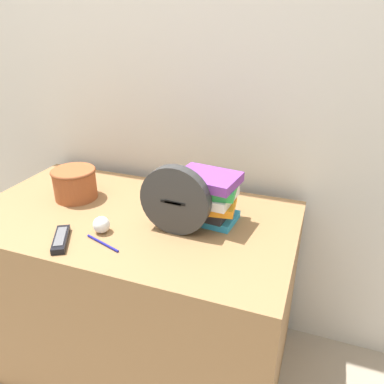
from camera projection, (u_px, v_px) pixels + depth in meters
name	position (u px, v px, depth m)	size (l,w,h in m)	color
wall_back	(171.00, 66.00, 1.52)	(6.00, 0.04, 2.40)	beige
desk	(137.00, 292.00, 1.54)	(1.20, 0.68, 0.72)	olive
desk_clock	(175.00, 201.00, 1.22)	(0.24, 0.04, 0.24)	#333333
book_stack	(206.00, 197.00, 1.30)	(0.24, 0.19, 0.18)	#2D9ED1
basket	(75.00, 183.00, 1.49)	(0.18, 0.18, 0.12)	#994C28
tv_remote	(61.00, 239.00, 1.22)	(0.11, 0.15, 0.02)	black
crumpled_paper_ball	(101.00, 225.00, 1.26)	(0.06, 0.06, 0.06)	white
pen	(103.00, 243.00, 1.21)	(0.14, 0.05, 0.01)	navy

